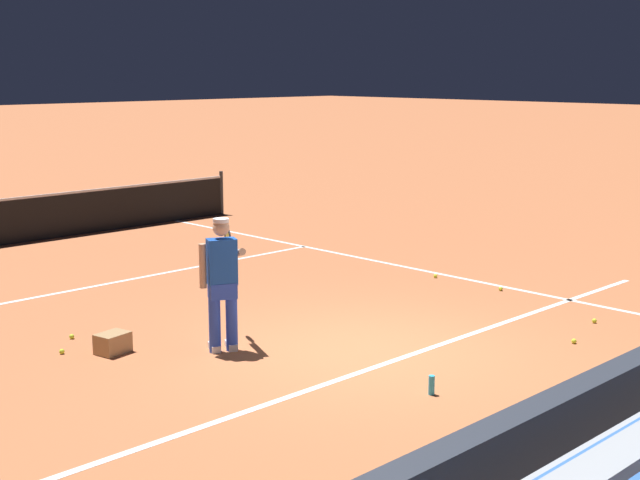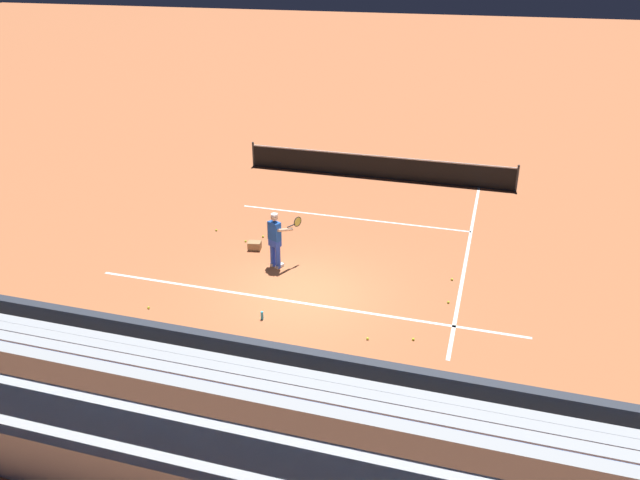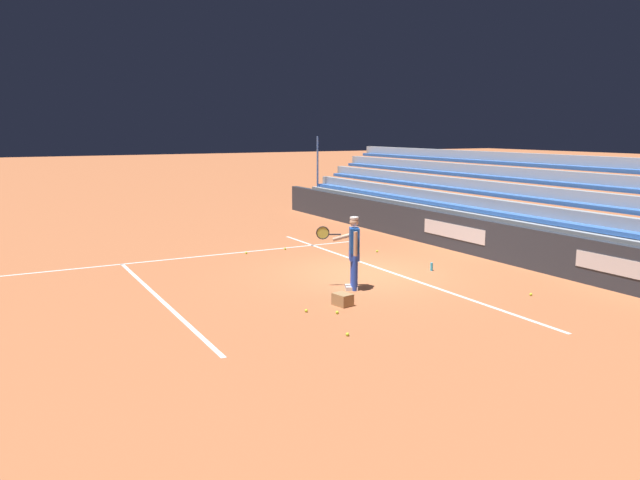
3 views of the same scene
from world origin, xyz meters
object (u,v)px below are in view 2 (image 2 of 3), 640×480
object	(u,v)px
ball_box_cardboard	(255,246)
tennis_ball_far_right	(246,241)
tennis_ball_midcourt	(216,230)
tennis_ball_far_left	(148,308)
tennis_player	(276,239)
tennis_ball_on_baseline	(263,236)
tennis_ball_stray_back	(368,339)
tennis_ball_by_box	(452,279)
tennis_net	(378,166)
tennis_ball_toward_net	(448,302)
tennis_ball_near_player	(413,339)
water_bottle	(262,315)

from	to	relation	value
ball_box_cardboard	tennis_ball_far_right	distance (m)	0.65
tennis_ball_midcourt	tennis_ball_far_left	bearing A→B (deg)	-85.46
tennis_player	tennis_ball_far_right	size ratio (longest dim) A/B	25.98
tennis_ball_on_baseline	tennis_ball_stray_back	bearing A→B (deg)	-46.38
tennis_ball_far_right	tennis_ball_by_box	bearing A→B (deg)	-6.06
tennis_ball_by_box	tennis_ball_far_left	distance (m)	8.48
ball_box_cardboard	tennis_net	world-z (taller)	tennis_net
tennis_net	tennis_ball_far_left	bearing A→B (deg)	-107.49
tennis_ball_toward_net	tennis_ball_near_player	distance (m)	2.10
ball_box_cardboard	tennis_ball_near_player	world-z (taller)	ball_box_cardboard
tennis_ball_near_player	water_bottle	distance (m)	3.88
tennis_ball_far_right	water_bottle	xyz separation A→B (m)	(2.20, -4.17, 0.08)
tennis_ball_far_left	tennis_player	bearing A→B (deg)	53.06
tennis_ball_far_left	water_bottle	distance (m)	3.10
tennis_ball_far_right	tennis_ball_toward_net	bearing A→B (deg)	-16.77
tennis_net	tennis_ball_stray_back	bearing A→B (deg)	-79.55
tennis_ball_toward_net	tennis_player	bearing A→B (deg)	172.27
tennis_ball_far_left	tennis_ball_near_player	world-z (taller)	same
tennis_ball_toward_net	tennis_net	xyz separation A→B (m)	(-3.85, 9.33, 0.46)
tennis_ball_by_box	tennis_ball_far_right	size ratio (longest dim) A/B	1.00
tennis_player	tennis_ball_toward_net	xyz separation A→B (m)	(5.16, -0.70, -0.86)
tennis_ball_toward_net	tennis_ball_on_baseline	world-z (taller)	same
tennis_player	water_bottle	xyz separation A→B (m)	(0.65, -2.85, -0.78)
water_bottle	tennis_net	size ratio (longest dim) A/B	0.02
tennis_ball_on_baseline	tennis_ball_midcourt	bearing A→B (deg)	178.92
tennis_player	tennis_ball_by_box	bearing A→B (deg)	6.81
tennis_player	tennis_ball_near_player	world-z (taller)	tennis_player
tennis_ball_on_baseline	tennis_ball_toward_net	bearing A→B (deg)	-21.78
tennis_player	tennis_ball_stray_back	xyz separation A→B (m)	(3.45, -3.00, -0.86)
tennis_ball_by_box	tennis_ball_stray_back	distance (m)	3.98
tennis_ball_near_player	tennis_net	xyz separation A→B (m)	(-3.22, 11.33, 0.46)
tennis_ball_far_right	tennis_net	size ratio (longest dim) A/B	0.01
tennis_ball_by_box	tennis_ball_far_right	world-z (taller)	same
tennis_ball_by_box	tennis_ball_near_player	distance (m)	3.37
tennis_ball_near_player	tennis_net	distance (m)	11.79
ball_box_cardboard	water_bottle	size ratio (longest dim) A/B	1.82
tennis_ball_midcourt	tennis_ball_far_right	world-z (taller)	same
tennis_ball_near_player	tennis_ball_by_box	bearing A→B (deg)	79.64
water_bottle	tennis_ball_midcourt	bearing A→B (deg)	126.48
tennis_ball_midcourt	tennis_ball_stray_back	xyz separation A→B (m)	(6.28, -4.84, 0.00)
tennis_ball_by_box	water_bottle	bearing A→B (deg)	-142.31
tennis_ball_stray_back	tennis_net	bearing A→B (deg)	100.45
tennis_ball_midcourt	tennis_ball_toward_net	bearing A→B (deg)	-17.69
tennis_ball_on_baseline	tennis_net	size ratio (longest dim) A/B	0.01
tennis_ball_by_box	tennis_ball_midcourt	size ratio (longest dim) A/B	1.00
ball_box_cardboard	tennis_ball_by_box	world-z (taller)	ball_box_cardboard
tennis_ball_midcourt	tennis_ball_on_baseline	world-z (taller)	same
tennis_ball_stray_back	tennis_ball_near_player	bearing A→B (deg)	15.21
tennis_player	ball_box_cardboard	distance (m)	1.59
ball_box_cardboard	tennis_net	bearing A→B (deg)	72.92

